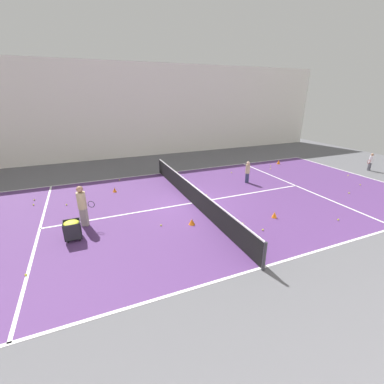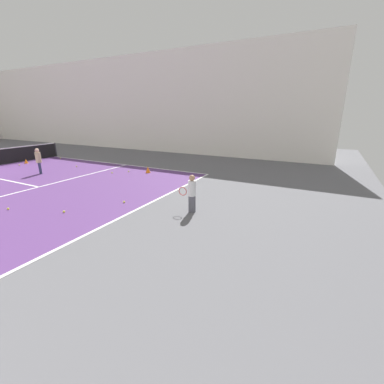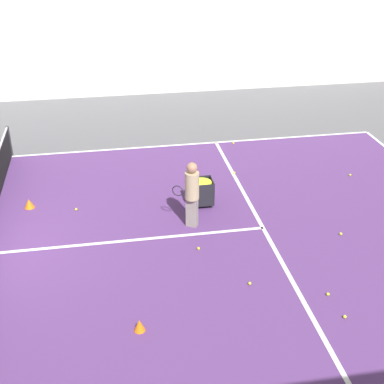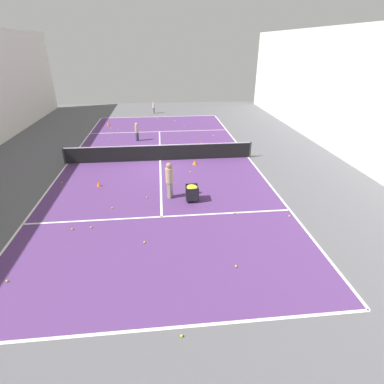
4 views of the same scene
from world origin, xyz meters
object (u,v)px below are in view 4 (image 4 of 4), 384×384
Objects in this scene: training_cone_0 at (112,156)px; tennis_net at (160,153)px; training_cone_1 at (195,162)px; coach_at_net at (169,178)px; child_midcourt at (137,131)px; ball_cart at (192,190)px; player_near_baseline at (154,106)px.

tennis_net is at bearing 166.45° from training_cone_0.
tennis_net is at bearing -23.06° from training_cone_1.
coach_at_net is 9.50m from child_midcourt.
child_midcourt is (2.04, -9.27, -0.23)m from coach_at_net.
child_midcourt reaches higher than training_cone_0.
tennis_net is at bearing -75.38° from ball_cart.
ball_cart reaches higher than training_cone_0.
player_near_baseline is at bearing -100.87° from training_cone_0.
training_cone_1 is (-2.53, 14.68, -0.57)m from player_near_baseline.
ball_cart is (-0.98, 0.43, -0.46)m from coach_at_net.
ball_cart is at bearing 81.88° from training_cone_1.
coach_at_net is at bearing -0.03° from player_near_baseline.
child_midcourt reaches higher than tennis_net.
child_midcourt is at bearing -110.97° from training_cone_0.
training_cone_1 is at bearing 156.94° from tennis_net.
ball_cart is 2.82× the size of training_cone_1.
player_near_baseline reaches higher than tennis_net.
training_cone_0 is at bearing -17.53° from training_cone_1.
training_cone_0 is 1.02× the size of training_cone_1.
training_cone_0 is at bearing -54.19° from ball_cart.
player_near_baseline reaches higher than training_cone_0.
player_near_baseline is 4.50× the size of training_cone_0.
player_near_baseline is 0.92× the size of child_midcourt.
training_cone_1 is at bearing 6.99° from player_near_baseline.
ball_cart is (-1.40, 5.38, 0.02)m from tennis_net.
ball_cart is at bearing 104.62° from tennis_net.
training_cone_1 is (-5.05, 1.59, -0.01)m from training_cone_0.
ball_cart is at bearing -85.37° from coach_at_net.
coach_at_net is at bearing 94.86° from tennis_net.
training_cone_0 is (2.51, 13.09, -0.56)m from player_near_baseline.
coach_at_net is (-0.91, 18.76, 0.29)m from player_near_baseline.
training_cone_0 is (1.38, 3.60, -0.62)m from child_midcourt.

